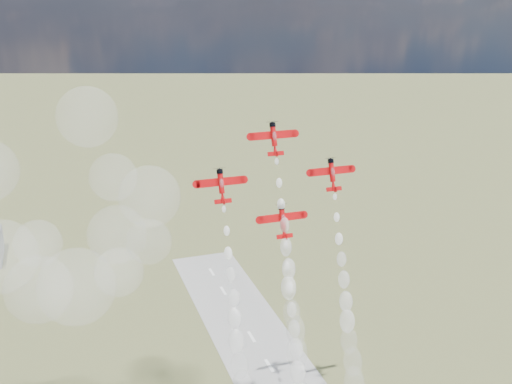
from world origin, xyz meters
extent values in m
cylinder|color=#B8090B|center=(-11.08, 18.33, 91.49)|extent=(1.41, 3.06, 5.39)
cylinder|color=black|center=(-11.08, 19.26, 94.14)|extent=(1.61, 1.85, 1.48)
cube|color=#B8090B|center=(-11.08, 18.76, 91.66)|extent=(12.24, 0.88, 1.97)
cube|color=white|center=(-14.39, 18.87, 91.62)|extent=(4.82, 0.21, 0.53)
cube|color=white|center=(-7.76, 18.87, 91.62)|extent=(4.82, 0.21, 0.53)
cube|color=#B8090B|center=(-11.08, 16.69, 87.28)|extent=(4.42, 0.48, 1.08)
cube|color=#B8090B|center=(-11.08, 15.91, 87.34)|extent=(0.14, 2.04, 1.80)
ellipsoid|color=silver|center=(-11.08, 17.78, 91.58)|extent=(1.10, 1.75, 2.67)
cone|color=#B8090B|center=(-11.08, 17.05, 88.00)|extent=(1.41, 2.19, 2.93)
cylinder|color=#B8090B|center=(-26.21, 14.81, 81.50)|extent=(1.41, 3.06, 5.39)
cylinder|color=black|center=(-26.21, 15.74, 84.15)|extent=(1.61, 1.85, 1.48)
cube|color=#B8090B|center=(-26.21, 15.24, 81.66)|extent=(12.24, 0.88, 1.97)
cube|color=white|center=(-29.52, 15.36, 81.62)|extent=(4.82, 0.21, 0.53)
cube|color=white|center=(-22.90, 15.36, 81.62)|extent=(4.82, 0.21, 0.53)
cube|color=#B8090B|center=(-26.21, 13.17, 77.29)|extent=(4.42, 0.48, 1.08)
cube|color=#B8090B|center=(-26.21, 12.39, 77.35)|extent=(0.14, 2.04, 1.80)
ellipsoid|color=silver|center=(-26.21, 14.26, 81.59)|extent=(1.10, 1.75, 2.67)
cone|color=#B8090B|center=(-26.21, 13.53, 78.01)|extent=(1.41, 2.19, 2.93)
cylinder|color=#B8090B|center=(4.06, 14.81, 81.50)|extent=(1.41, 3.06, 5.39)
cylinder|color=black|center=(4.06, 15.74, 84.15)|extent=(1.61, 1.85, 1.48)
cube|color=#B8090B|center=(4.06, 15.24, 81.66)|extent=(12.24, 0.88, 1.97)
cube|color=white|center=(0.74, 15.36, 81.62)|extent=(4.82, 0.21, 0.53)
cube|color=white|center=(7.37, 15.36, 81.62)|extent=(4.82, 0.21, 0.53)
cube|color=#B8090B|center=(4.06, 13.17, 77.29)|extent=(4.42, 0.48, 1.08)
cube|color=#B8090B|center=(4.06, 12.39, 77.35)|extent=(0.14, 2.04, 1.80)
ellipsoid|color=silver|center=(4.06, 14.26, 81.59)|extent=(1.10, 1.75, 2.67)
cone|color=#B8090B|center=(4.06, 13.53, 78.01)|extent=(1.41, 2.19, 2.93)
cylinder|color=#B8090B|center=(-11.08, 11.29, 71.51)|extent=(1.41, 3.06, 5.39)
cylinder|color=black|center=(-11.08, 12.22, 74.16)|extent=(1.61, 1.85, 1.48)
cube|color=#B8090B|center=(-11.08, 11.72, 71.67)|extent=(12.24, 0.88, 1.97)
cube|color=white|center=(-14.39, 11.84, 71.63)|extent=(4.82, 0.21, 0.53)
cube|color=white|center=(-7.76, 11.84, 71.63)|extent=(4.82, 0.21, 0.53)
cube|color=#B8090B|center=(-11.08, 9.65, 67.30)|extent=(4.42, 0.48, 1.08)
cube|color=#B8090B|center=(-11.08, 8.87, 67.36)|extent=(0.14, 2.04, 1.80)
ellipsoid|color=silver|center=(-11.08, 10.74, 71.59)|extent=(1.10, 1.75, 2.67)
cone|color=#B8090B|center=(-11.08, 10.01, 68.02)|extent=(1.41, 2.19, 2.93)
sphere|color=white|center=(-10.96, 16.27, 85.30)|extent=(1.04, 1.04, 1.04)
sphere|color=white|center=(-10.96, 14.33, 80.13)|extent=(1.50, 1.50, 1.50)
sphere|color=white|center=(-11.09, 12.47, 74.81)|extent=(1.96, 1.96, 1.96)
sphere|color=white|center=(-10.82, 10.53, 69.94)|extent=(2.42, 2.42, 2.42)
sphere|color=white|center=(-11.01, 8.83, 64.62)|extent=(2.88, 2.88, 2.88)
sphere|color=white|center=(-10.98, 6.78, 59.39)|extent=(3.34, 3.34, 3.34)
sphere|color=white|center=(-11.43, 5.57, 54.75)|extent=(3.80, 3.80, 3.80)
sphere|color=white|center=(-11.48, 3.01, 48.90)|extent=(4.26, 4.26, 4.26)
sphere|color=white|center=(-10.86, 1.55, 44.46)|extent=(4.72, 4.72, 4.72)
sphere|color=white|center=(-11.02, 0.13, 38.83)|extent=(5.18, 5.18, 5.18)
sphere|color=white|center=(-26.17, 12.64, 75.36)|extent=(1.04, 1.04, 1.04)
sphere|color=white|center=(-26.04, 10.95, 70.22)|extent=(1.50, 1.50, 1.50)
sphere|color=white|center=(-26.35, 8.88, 65.09)|extent=(1.96, 1.96, 1.96)
sphere|color=white|center=(-26.24, 7.25, 60.04)|extent=(2.42, 2.42, 2.42)
sphere|color=white|center=(-26.04, 5.26, 54.55)|extent=(2.88, 2.88, 2.88)
sphere|color=white|center=(-26.38, 3.90, 49.60)|extent=(3.34, 3.34, 3.34)
sphere|color=white|center=(-26.51, 2.10, 44.19)|extent=(3.80, 3.80, 3.80)
sphere|color=white|center=(-26.48, -0.17, 38.76)|extent=(4.26, 4.26, 4.26)
sphere|color=white|center=(4.08, 12.50, 75.30)|extent=(1.04, 1.04, 1.04)
sphere|color=white|center=(4.01, 10.78, 70.21)|extent=(1.50, 1.50, 1.50)
sphere|color=white|center=(3.90, 8.77, 64.83)|extent=(1.96, 1.96, 1.96)
sphere|color=white|center=(3.99, 6.89, 59.83)|extent=(2.42, 2.42, 2.42)
sphere|color=white|center=(4.30, 5.62, 54.49)|extent=(2.88, 2.88, 2.88)
sphere|color=white|center=(4.03, 3.39, 49.18)|extent=(3.34, 3.34, 3.34)
sphere|color=white|center=(3.85, 1.77, 44.27)|extent=(3.80, 3.80, 3.80)
sphere|color=white|center=(3.84, 0.30, 39.27)|extent=(4.26, 4.26, 4.26)
sphere|color=white|center=(4.25, -1.68, 33.97)|extent=(4.72, 4.72, 4.72)
sphere|color=white|center=(4.17, -3.17, 28.53)|extent=(5.18, 5.18, 5.18)
sphere|color=white|center=(-11.03, 9.01, 65.26)|extent=(1.04, 1.04, 1.04)
sphere|color=white|center=(-11.25, 7.32, 59.98)|extent=(1.50, 1.50, 1.50)
sphere|color=white|center=(-11.23, 5.49, 54.84)|extent=(1.96, 1.96, 1.96)
sphere|color=white|center=(-11.34, 3.40, 49.57)|extent=(2.42, 2.42, 2.42)
sphere|color=white|center=(-11.24, 1.61, 44.94)|extent=(2.88, 2.88, 2.88)
sphere|color=white|center=(-11.16, 0.28, 39.92)|extent=(3.34, 3.34, 3.34)
sphere|color=white|center=(-11.31, -1.56, 34.17)|extent=(3.80, 3.80, 3.80)
sphere|color=white|center=(-52.04, 20.10, 58.82)|extent=(12.60, 12.60, 12.60)
sphere|color=white|center=(-50.83, 31.54, 64.51)|extent=(15.92, 15.92, 15.92)
sphere|color=white|center=(-78.92, 20.59, 66.91)|extent=(17.67, 17.67, 17.67)
sphere|color=white|center=(-55.87, 30.24, 97.06)|extent=(15.20, 15.20, 15.20)
sphere|color=white|center=(-71.52, 21.68, 56.45)|extent=(16.96, 16.96, 16.96)
sphere|color=white|center=(-62.58, 16.03, 58.46)|extent=(18.98, 18.98, 18.98)
sphere|color=white|center=(-42.29, 32.68, 60.78)|extent=(12.74, 12.74, 12.74)
sphere|color=white|center=(-50.23, 36.24, 79.16)|extent=(13.00, 13.00, 13.00)
sphere|color=white|center=(-41.99, 28.55, 75.25)|extent=(16.55, 16.55, 16.55)
sphere|color=white|center=(-70.75, 28.60, 65.82)|extent=(12.20, 12.20, 12.20)
camera|label=1|loc=(-63.63, -121.49, 125.85)|focal=42.00mm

